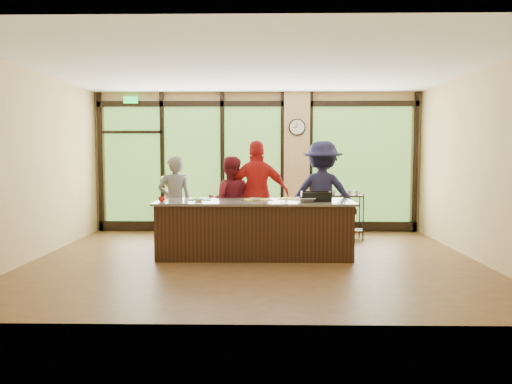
{
  "coord_description": "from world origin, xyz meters",
  "views": [
    {
      "loc": [
        0.16,
        -7.8,
        1.68
      ],
      "look_at": [
        0.02,
        0.4,
        1.05
      ],
      "focal_mm": 35.0,
      "sensor_mm": 36.0,
      "label": 1
    }
  ],
  "objects_px": {
    "bar_cart": "(345,210)",
    "roasting_pan": "(316,198)",
    "cook_right": "(322,195)",
    "flower_stand": "(171,217)",
    "cook_left": "(175,202)",
    "island_base": "(255,230)"
  },
  "relations": [
    {
      "from": "cook_left",
      "to": "flower_stand",
      "type": "distance_m",
      "value": 1.48
    },
    {
      "from": "cook_left",
      "to": "roasting_pan",
      "type": "bearing_deg",
      "value": 147.15
    },
    {
      "from": "cook_right",
      "to": "bar_cart",
      "type": "bearing_deg",
      "value": -112.46
    },
    {
      "from": "cook_left",
      "to": "flower_stand",
      "type": "bearing_deg",
      "value": -90.06
    },
    {
      "from": "cook_left",
      "to": "flower_stand",
      "type": "height_order",
      "value": "cook_left"
    },
    {
      "from": "island_base",
      "to": "roasting_pan",
      "type": "relative_size",
      "value": 6.54
    },
    {
      "from": "cook_left",
      "to": "cook_right",
      "type": "height_order",
      "value": "cook_right"
    },
    {
      "from": "cook_left",
      "to": "cook_right",
      "type": "xyz_separation_m",
      "value": [
        2.65,
        0.04,
        0.13
      ]
    },
    {
      "from": "roasting_pan",
      "to": "bar_cart",
      "type": "bearing_deg",
      "value": 68.54
    },
    {
      "from": "cook_right",
      "to": "flower_stand",
      "type": "relative_size",
      "value": 2.5
    },
    {
      "from": "cook_right",
      "to": "flower_stand",
      "type": "bearing_deg",
      "value": -13.82
    },
    {
      "from": "cook_right",
      "to": "roasting_pan",
      "type": "height_order",
      "value": "cook_right"
    },
    {
      "from": "island_base",
      "to": "cook_left",
      "type": "height_order",
      "value": "cook_left"
    },
    {
      "from": "cook_left",
      "to": "cook_right",
      "type": "distance_m",
      "value": 2.65
    },
    {
      "from": "island_base",
      "to": "cook_left",
      "type": "relative_size",
      "value": 1.88
    },
    {
      "from": "cook_left",
      "to": "cook_right",
      "type": "bearing_deg",
      "value": 166.83
    },
    {
      "from": "cook_right",
      "to": "bar_cart",
      "type": "relative_size",
      "value": 1.96
    },
    {
      "from": "island_base",
      "to": "cook_right",
      "type": "xyz_separation_m",
      "value": [
        1.2,
        0.83,
        0.51
      ]
    },
    {
      "from": "cook_right",
      "to": "roasting_pan",
      "type": "xyz_separation_m",
      "value": [
        -0.21,
        -0.87,
        0.01
      ]
    },
    {
      "from": "cook_left",
      "to": "roasting_pan",
      "type": "distance_m",
      "value": 2.59
    },
    {
      "from": "bar_cart",
      "to": "roasting_pan",
      "type": "bearing_deg",
      "value": -103.04
    },
    {
      "from": "flower_stand",
      "to": "bar_cart",
      "type": "height_order",
      "value": "bar_cart"
    }
  ]
}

